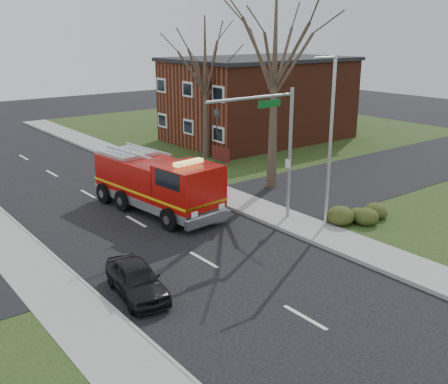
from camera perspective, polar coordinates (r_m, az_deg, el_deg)
ground at (r=22.78m, az=-2.24°, el=-7.40°), size 120.00×120.00×0.00m
sidewalk_right at (r=26.54m, az=8.73°, el=-3.76°), size 2.40×80.00×0.15m
sidewalk_left at (r=20.18m, az=-16.99°, el=-11.40°), size 2.40×80.00×0.15m
cross_street_right at (r=41.32m, az=20.38°, el=2.97°), size 30.00×8.00×0.15m
brick_building at (r=47.03m, az=3.84°, el=10.06°), size 15.40×10.40×7.25m
health_center_sign at (r=37.99m, az=-0.37°, el=4.13°), size 0.12×2.00×1.40m
hedge_corner at (r=27.79m, az=14.27°, el=-2.03°), size 2.80×2.00×0.90m
bare_tree_near at (r=31.46m, az=5.53°, el=13.36°), size 6.00×6.00×12.00m
bare_tree_far at (r=39.43m, az=-2.06°, el=12.85°), size 5.25×5.25×10.50m
traffic_signal_mast at (r=25.63m, az=5.22°, el=6.40°), size 5.29×0.18×6.80m
streetlight_pole at (r=25.67m, az=11.45°, el=5.79°), size 1.48×0.16×8.40m
fire_engine at (r=28.45m, az=-7.18°, el=0.77°), size 3.85×8.45×3.30m
parked_car_maroon at (r=19.96m, az=-9.50°, el=-9.35°), size 2.05×3.95×1.28m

